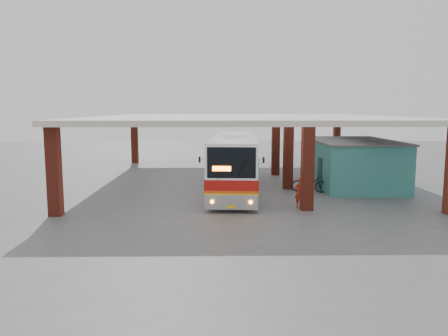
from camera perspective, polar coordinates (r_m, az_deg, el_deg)
name	(u,v)px	position (r m, az deg, el deg)	size (l,w,h in m)	color
ground	(245,198)	(25.58, 2.72, -3.95)	(90.00, 90.00, 0.00)	#515154
brick_columns	(261,153)	(30.30, 4.83, 2.03)	(20.10, 21.60, 4.35)	maroon
canopy_roof	(246,118)	(31.57, 2.91, 6.51)	(21.00, 23.00, 0.30)	beige
shop_building	(352,163)	(30.61, 16.38, 0.65)	(5.20, 8.20, 3.11)	#2F7475
coach_bus	(235,162)	(27.67, 1.44, 0.84)	(3.58, 12.96, 3.73)	white
motorcycle	(309,183)	(27.76, 11.06, -1.95)	(0.76, 2.18, 1.14)	black
pedestrian	(300,192)	(23.47, 9.87, -3.15)	(0.58, 0.38, 1.58)	red
red_chair	(305,175)	(32.77, 10.54, -0.84)	(0.46, 0.46, 0.78)	red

